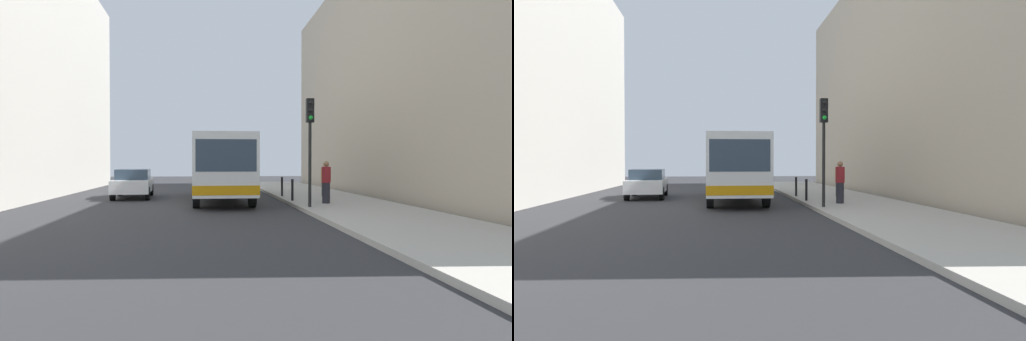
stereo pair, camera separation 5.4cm
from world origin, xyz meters
The scene contains 10 objects.
ground_plane centered at (0.00, 0.00, 0.00)m, with size 80.00×80.00×0.00m, color #2D2D30.
sidewalk centered at (5.40, 0.00, 0.07)m, with size 4.40×40.00×0.15m, color #ADA89E.
building_right centered at (11.50, 4.00, 6.55)m, with size 7.00×32.00×13.10m, color #B2A38C.
bus centered at (0.42, 3.83, 1.73)m, with size 2.59×11.03×3.00m.
car_beside_bus centered at (-4.04, 5.46, 0.78)m, with size 2.04×4.48×1.48m.
traffic_light centered at (3.55, -1.74, 3.01)m, with size 0.28×0.33×4.10m.
bollard_near centered at (3.45, 1.13, 0.62)m, with size 0.11×0.11×0.95m, color black.
bollard_mid centered at (3.45, 3.76, 0.62)m, with size 0.11×0.11×0.95m, color black.
pedestrian_near_signal centered at (4.58, -0.30, 1.02)m, with size 0.38×0.38×1.74m.
pedestrian_mid_sidewalk centered at (5.55, 3.42, 0.95)m, with size 0.38×0.38×1.62m.
Camera 1 is at (-0.51, -18.66, 1.86)m, focal length 32.09 mm.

